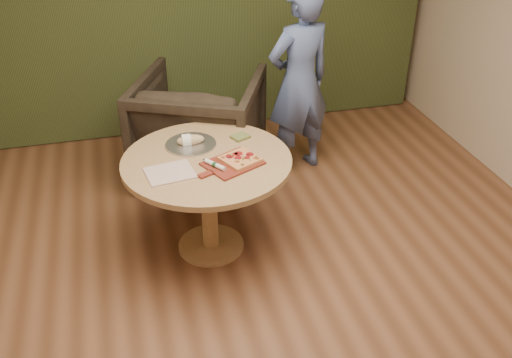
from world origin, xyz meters
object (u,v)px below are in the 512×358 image
Objects in this scene: pizza_paddle at (231,164)px; cutlery_roll at (215,165)px; person_standing at (299,82)px; flatbread_pizza at (240,159)px; pedestal_table at (208,177)px; serving_tray at (191,144)px; bread_roll at (189,140)px; armchair at (200,122)px.

cutlery_roll reaches higher than pizza_paddle.
person_standing is (0.83, 1.09, 0.07)m from pizza_paddle.
cutlery_roll is (-0.18, -0.04, 0.00)m from flatbread_pizza.
pedestal_table is 0.70× the size of person_standing.
serving_tray is at bearing 96.84° from pizza_paddle.
pedestal_table is 2.45× the size of pizza_paddle.
serving_tray reaches higher than pizza_paddle.
cutlery_roll is at bearing -168.18° from flatbread_pizza.
serving_tray is 1.84× the size of bread_roll.
armchair is at bearing 65.33° from pizza_paddle.
flatbread_pizza is 0.18× the size of person_standing.
bread_roll is at bearing 20.04° from person_standing.
pedestal_table is at bearing 108.08° from armchair.
cutlery_roll is 1.46m from person_standing.
pedestal_table is 6.54× the size of cutlery_roll.
flatbread_pizza is 1.66× the size of cutlery_roll.
serving_tray is 0.04m from bread_roll.
armchair reaches higher than cutlery_roll.
cutlery_roll is 0.50× the size of serving_tray.
flatbread_pizza is 0.18m from cutlery_roll.
person_standing is at bearing 15.36° from cutlery_roll.
serving_tray is at bearing 108.32° from pedestal_table.
person_standing is at bearing 35.60° from serving_tray.
person_standing reaches higher than armchair.
pizza_paddle is 0.46× the size of armchair.
bread_roll is (-0.29, 0.32, 0.02)m from flatbread_pizza.
person_standing is at bearing 35.37° from bread_roll.
person_standing is (1.05, 0.75, 0.03)m from bread_roll.
person_standing is at bearing 27.02° from pizza_paddle.
serving_tray is 0.35× the size of armchair.
person_standing is (1.05, 0.75, 0.07)m from serving_tray.
flatbread_pizza is at bearing -10.96° from pizza_paddle.
cutlery_roll is at bearing -77.74° from pedestal_table.
pedestal_table is at bearing -71.68° from serving_tray.
serving_tray is at bearing 0.00° from bread_roll.
pedestal_table is 1.13× the size of armchair.
bread_roll is (-0.01, 0.00, 0.04)m from serving_tray.
armchair is at bearing 94.13° from flatbread_pizza.
pedestal_table is 1.39m from person_standing.
pizza_paddle is at bearing 37.35° from person_standing.
pedestal_table is 0.24m from pizza_paddle.
pedestal_table is 3.25× the size of serving_tray.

